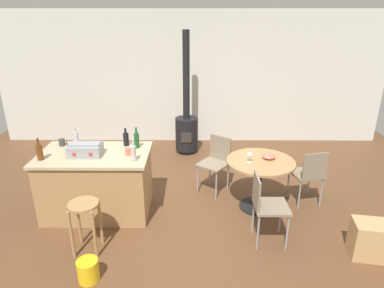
# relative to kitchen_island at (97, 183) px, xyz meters

# --- Properties ---
(ground_plane) EXTENTS (8.80, 8.80, 0.00)m
(ground_plane) POSITION_rel_kitchen_island_xyz_m (1.27, 0.03, -0.44)
(ground_plane) COLOR brown
(back_wall) EXTENTS (8.00, 0.10, 2.70)m
(back_wall) POSITION_rel_kitchen_island_xyz_m (1.27, 2.89, 0.91)
(back_wall) COLOR beige
(back_wall) RESTS_ON ground_plane
(kitchen_island) EXTENTS (1.46, 0.89, 0.88)m
(kitchen_island) POSITION_rel_kitchen_island_xyz_m (0.00, 0.00, 0.00)
(kitchen_island) COLOR #A37A4C
(kitchen_island) RESTS_ON ground_plane
(wooden_stool) EXTENTS (0.34, 0.34, 0.63)m
(wooden_stool) POSITION_rel_kitchen_island_xyz_m (0.09, -0.85, 0.03)
(wooden_stool) COLOR #A37A4C
(wooden_stool) RESTS_ON ground_plane
(dining_table) EXTENTS (0.94, 0.94, 0.73)m
(dining_table) POSITION_rel_kitchen_island_xyz_m (2.25, 0.11, 0.11)
(dining_table) COLOR black
(dining_table) RESTS_ON ground_plane
(folding_chair_near) EXTENTS (0.56, 0.56, 0.87)m
(folding_chair_near) POSITION_rel_kitchen_island_xyz_m (1.67, 0.62, 0.07)
(folding_chair_near) COLOR #7F705B
(folding_chair_near) RESTS_ON ground_plane
(folding_chair_far) EXTENTS (0.40, 0.40, 0.88)m
(folding_chair_far) POSITION_rel_kitchen_island_xyz_m (2.18, -0.65, 0.08)
(folding_chair_far) COLOR #7F705B
(folding_chair_far) RESTS_ON ground_plane
(folding_chair_left) EXTENTS (0.47, 0.47, 0.86)m
(folding_chair_left) POSITION_rel_kitchen_island_xyz_m (2.96, 0.19, 0.06)
(folding_chair_left) COLOR #7F705B
(folding_chair_left) RESTS_ON ground_plane
(wood_stove) EXTENTS (0.44, 0.45, 2.35)m
(wood_stove) POSITION_rel_kitchen_island_xyz_m (1.18, 2.18, 0.12)
(wood_stove) COLOR black
(wood_stove) RESTS_ON ground_plane
(toolbox) EXTENTS (0.41, 0.28, 0.17)m
(toolbox) POSITION_rel_kitchen_island_xyz_m (-0.08, -0.07, 0.52)
(toolbox) COLOR gray
(toolbox) RESTS_ON kitchen_island
(bottle_0) EXTENTS (0.07, 0.07, 0.26)m
(bottle_0) POSITION_rel_kitchen_island_xyz_m (-0.33, 0.32, 0.54)
(bottle_0) COLOR #B7B2AD
(bottle_0) RESTS_ON kitchen_island
(bottle_1) EXTENTS (0.08, 0.08, 0.29)m
(bottle_1) POSITION_rel_kitchen_island_xyz_m (-0.61, -0.21, 0.55)
(bottle_1) COLOR #603314
(bottle_1) RESTS_ON kitchen_island
(bottle_2) EXTENTS (0.07, 0.07, 0.30)m
(bottle_2) POSITION_rel_kitchen_island_xyz_m (0.55, 0.20, 0.55)
(bottle_2) COLOR #194C23
(bottle_2) RESTS_ON kitchen_island
(bottle_3) EXTENTS (0.06, 0.06, 0.28)m
(bottle_3) POSITION_rel_kitchen_island_xyz_m (0.58, -0.25, 0.55)
(bottle_3) COLOR #B7B2AD
(bottle_3) RESTS_ON kitchen_island
(bottle_4) EXTENTS (0.08, 0.08, 0.25)m
(bottle_4) POSITION_rel_kitchen_island_xyz_m (0.38, 0.29, 0.54)
(bottle_4) COLOR black
(bottle_4) RESTS_ON kitchen_island
(cup_0) EXTENTS (0.12, 0.08, 0.10)m
(cup_0) POSITION_rel_kitchen_island_xyz_m (-0.51, 0.27, 0.49)
(cup_0) COLOR #383838
(cup_0) RESTS_ON kitchen_island
(cup_1) EXTENTS (0.12, 0.08, 0.10)m
(cup_1) POSITION_rel_kitchen_island_xyz_m (0.47, -0.05, 0.49)
(cup_1) COLOR #DB6651
(cup_1) RESTS_ON kitchen_island
(wine_glass) EXTENTS (0.07, 0.07, 0.14)m
(wine_glass) POSITION_rel_kitchen_island_xyz_m (2.08, 0.06, 0.40)
(wine_glass) COLOR silver
(wine_glass) RESTS_ON dining_table
(serving_bowl) EXTENTS (0.18, 0.18, 0.07)m
(serving_bowl) POSITION_rel_kitchen_island_xyz_m (2.37, 0.18, 0.32)
(serving_bowl) COLOR #DB6651
(serving_bowl) RESTS_ON dining_table
(cardboard_box) EXTENTS (0.53, 0.39, 0.43)m
(cardboard_box) POSITION_rel_kitchen_island_xyz_m (3.37, -0.93, -0.23)
(cardboard_box) COLOR tan
(cardboard_box) RESTS_ON ground_plane
(plastic_bucket) EXTENTS (0.22, 0.22, 0.24)m
(plastic_bucket) POSITION_rel_kitchen_island_xyz_m (0.23, -1.33, -0.32)
(plastic_bucket) COLOR yellow
(plastic_bucket) RESTS_ON ground_plane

